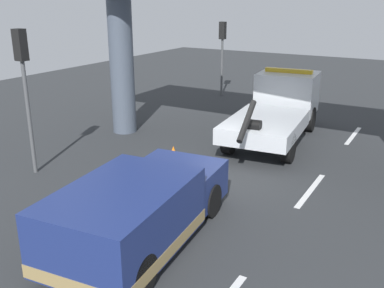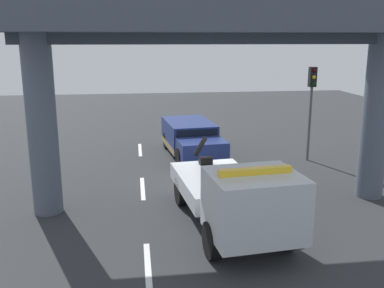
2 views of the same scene
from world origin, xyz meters
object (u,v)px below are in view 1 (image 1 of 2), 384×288
Objects in this scene: traffic_light_near at (24,71)px; traffic_cone_orange at (173,155)px; towed_van_green at (138,212)px; traffic_light_far at (223,42)px; tow_truck_white at (279,106)px.

traffic_cone_orange is (2.91, -3.28, -2.92)m from traffic_light_near.
towed_van_green is 6.12m from traffic_light_near.
towed_van_green is at bearing -160.10° from traffic_light_far.
traffic_light_far is (14.75, 5.34, 2.13)m from towed_van_green.
tow_truck_white is 9.30m from traffic_light_near.
towed_van_green is at bearing -179.45° from tow_truck_white.
tow_truck_white is at bearing 0.55° from towed_van_green.
towed_van_green is 1.23× the size of traffic_light_near.
towed_van_green is 5.13m from traffic_cone_orange.
traffic_light_near is at bearing 180.00° from traffic_light_far.
traffic_light_near is at bearing 131.64° from traffic_cone_orange.
towed_van_green is at bearing -108.17° from traffic_light_near.
traffic_light_near is (-7.41, 5.25, 1.99)m from tow_truck_white.
traffic_cone_orange is at bearing 156.26° from tow_truck_white.
traffic_light_far is at bearing 17.99° from traffic_cone_orange.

